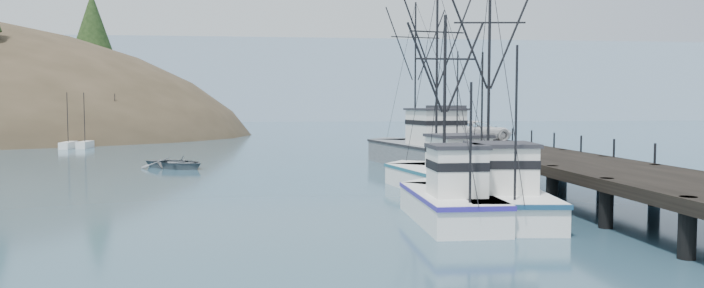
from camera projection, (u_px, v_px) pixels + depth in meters
name	position (u px, v px, depth m)	size (l,w,h in m)	color
ground	(321.00, 241.00, 22.63)	(400.00, 400.00, 0.00)	#29495C
pier	(524.00, 155.00, 39.96)	(6.00, 44.00, 2.00)	black
distant_ridge	(318.00, 120.00, 192.33)	(360.00, 40.00, 26.00)	#9EB2C6
distant_ridge_far	(161.00, 119.00, 201.60)	(180.00, 25.00, 18.00)	silver
moored_sailboats	(57.00, 143.00, 74.28)	(19.63, 12.06, 6.35)	white
trawler_near	(492.00, 196.00, 28.04)	(4.82, 11.38, 11.45)	white
trawler_mid	(448.00, 201.00, 26.47)	(3.02, 8.77, 9.08)	white
trawler_far	(444.00, 177.00, 35.20)	(5.67, 11.86, 11.98)	white
work_vessel	(423.00, 151.00, 49.67)	(7.51, 16.26, 13.46)	slate
pier_shed	(446.00, 120.00, 57.66)	(3.00, 3.20, 2.80)	silver
pickup_truck	(476.00, 131.00, 49.46)	(2.66, 5.78, 1.61)	white
motorboat	(176.00, 168.00, 48.14)	(3.84, 5.38, 1.11)	slate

